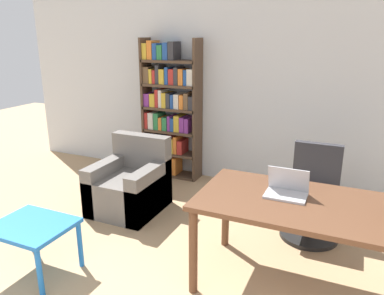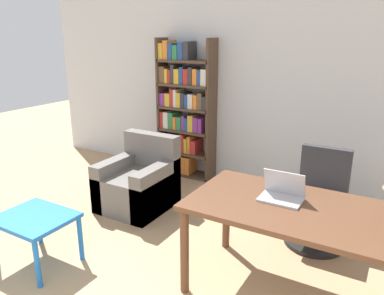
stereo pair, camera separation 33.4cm
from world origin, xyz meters
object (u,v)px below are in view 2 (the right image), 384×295
at_px(desk, 303,220).
at_px(armchair, 139,184).
at_px(bookshelf, 184,111).
at_px(laptop, 282,193).
at_px(office_chair, 319,203).
at_px(side_table_blue, 35,223).

relative_size(desk, armchair, 2.02).
xyz_separation_m(desk, bookshelf, (-2.17, 1.88, 0.27)).
relative_size(laptop, office_chair, 0.34).
bearing_deg(bookshelf, side_table_blue, -89.10).
bearing_deg(side_table_blue, bookshelf, 90.90).
xyz_separation_m(laptop, armchair, (-1.89, 0.61, -0.53)).
bearing_deg(armchair, desk, -18.09).
height_order(laptop, bookshelf, bookshelf).
height_order(laptop, office_chair, laptop).
bearing_deg(office_chair, desk, -86.41).
xyz_separation_m(desk, armchair, (-2.07, 0.68, -0.39)).
bearing_deg(desk, office_chair, 93.59).
xyz_separation_m(armchair, bookshelf, (-0.10, 1.20, 0.66)).
bearing_deg(side_table_blue, armchair, 87.64).
bearing_deg(bookshelf, armchair, -85.32).
height_order(desk, armchair, armchair).
xyz_separation_m(laptop, office_chair, (0.13, 0.87, -0.41)).
bearing_deg(side_table_blue, laptop, 21.83).
bearing_deg(desk, laptop, 160.05).
bearing_deg(laptop, bookshelf, 137.66).
xyz_separation_m(office_chair, bookshelf, (-2.11, 0.94, 0.54)).
distance_m(armchair, bookshelf, 1.37).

